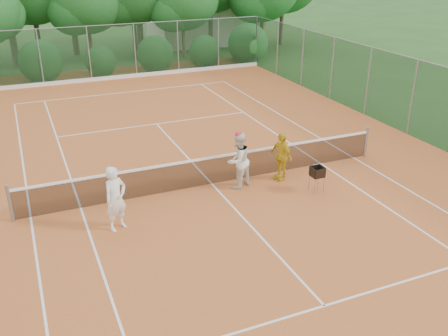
# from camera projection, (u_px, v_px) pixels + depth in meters

# --- Properties ---
(ground) EXTENTS (120.00, 120.00, 0.00)m
(ground) POSITION_uv_depth(u_px,v_px,m) (212.00, 185.00, 15.94)
(ground) COLOR #214819
(ground) RESTS_ON ground
(clay_court) EXTENTS (18.00, 36.00, 0.02)m
(clay_court) POSITION_uv_depth(u_px,v_px,m) (212.00, 184.00, 15.94)
(clay_court) COLOR #B9602A
(clay_court) RESTS_ON ground
(club_building) EXTENTS (8.00, 5.00, 3.00)m
(club_building) POSITION_uv_depth(u_px,v_px,m) (205.00, 23.00, 38.70)
(club_building) COLOR beige
(club_building) RESTS_ON ground
(tennis_net) EXTENTS (11.97, 0.10, 1.10)m
(tennis_net) POSITION_uv_depth(u_px,v_px,m) (212.00, 170.00, 15.72)
(tennis_net) COLOR gray
(tennis_net) RESTS_ON clay_court
(player_white) EXTENTS (0.78, 0.67, 1.79)m
(player_white) POSITION_uv_depth(u_px,v_px,m) (116.00, 199.00, 13.10)
(player_white) COLOR white
(player_white) RESTS_ON clay_court
(player_center_grp) EXTENTS (1.08, 0.98, 1.83)m
(player_center_grp) POSITION_uv_depth(u_px,v_px,m) (238.00, 160.00, 15.41)
(player_center_grp) COLOR silver
(player_center_grp) RESTS_ON clay_court
(player_yellow) EXTENTS (0.58, 1.01, 1.61)m
(player_yellow) POSITION_uv_depth(u_px,v_px,m) (281.00, 156.00, 15.98)
(player_yellow) COLOR gold
(player_yellow) RESTS_ON clay_court
(ball_hopper) EXTENTS (0.36, 0.36, 0.83)m
(ball_hopper) POSITION_uv_depth(u_px,v_px,m) (317.00, 172.00, 15.19)
(ball_hopper) COLOR gray
(ball_hopper) RESTS_ON clay_court
(stray_ball_a) EXTENTS (0.07, 0.07, 0.07)m
(stray_ball_a) POSITION_uv_depth(u_px,v_px,m) (92.00, 102.00, 24.18)
(stray_ball_a) COLOR #CBE635
(stray_ball_a) RESTS_ON clay_court
(stray_ball_b) EXTENTS (0.07, 0.07, 0.07)m
(stray_ball_b) POSITION_uv_depth(u_px,v_px,m) (96.00, 97.00, 24.91)
(stray_ball_b) COLOR #BBDA32
(stray_ball_b) RESTS_ON clay_court
(stray_ball_c) EXTENTS (0.07, 0.07, 0.07)m
(stray_ball_c) POSITION_uv_depth(u_px,v_px,m) (235.00, 93.00, 25.60)
(stray_ball_c) COLOR #CCE535
(stray_ball_c) RESTS_ON clay_court
(court_markings) EXTENTS (11.03, 23.83, 0.01)m
(court_markings) POSITION_uv_depth(u_px,v_px,m) (212.00, 184.00, 15.93)
(court_markings) COLOR white
(court_markings) RESTS_ON clay_court
(fence_back) EXTENTS (18.07, 0.07, 3.00)m
(fence_back) POSITION_uv_depth(u_px,v_px,m) (112.00, 52.00, 27.92)
(fence_back) COLOR #19381E
(fence_back) RESTS_ON clay_court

